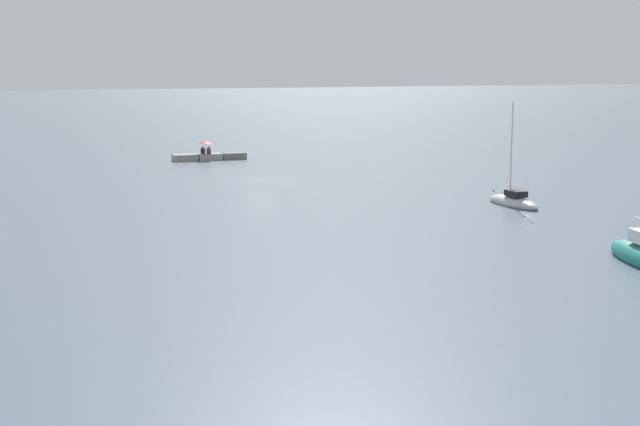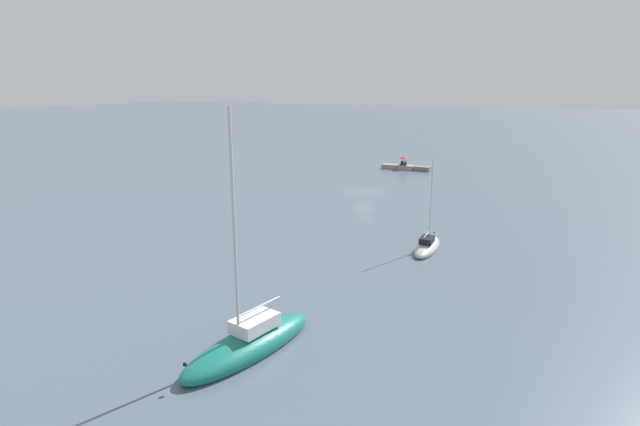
{
  "view_description": "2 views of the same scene",
  "coord_description": "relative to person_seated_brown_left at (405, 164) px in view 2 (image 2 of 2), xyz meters",
  "views": [
    {
      "loc": [
        21.82,
        71.77,
        9.56
      ],
      "look_at": [
        3.91,
        23.88,
        1.24
      ],
      "focal_mm": 52.72,
      "sensor_mm": 36.0,
      "label": 1
    },
    {
      "loc": [
        -20.27,
        54.72,
        12.11
      ],
      "look_at": [
        -1.55,
        15.45,
        1.06
      ],
      "focal_mm": 28.37,
      "sensor_mm": 36.0,
      "label": 2
    }
  ],
  "objects": [
    {
      "name": "sailboat_grey_mid",
      "position": [
        -12.04,
        35.49,
        -0.62
      ],
      "size": [
        1.65,
        5.35,
        7.13
      ],
      "rotation": [
        0.0,
        0.0,
        3.17
      ],
      "color": "#ADB2B7",
      "rests_on": "ground_plane"
    },
    {
      "name": "person_seated_brown_left",
      "position": [
        0.0,
        0.0,
        0.0
      ],
      "size": [
        0.46,
        0.65,
        0.73
      ],
      "rotation": [
        0.0,
        0.0,
        -0.14
      ],
      "color": "#1E2333",
      "rests_on": "seawall_pier"
    },
    {
      "name": "umbrella_open_red",
      "position": [
        0.27,
        -0.17,
        0.87
      ],
      "size": [
        1.42,
        1.42,
        1.3
      ],
      "color": "black",
      "rests_on": "seawall_pier"
    },
    {
      "name": "sailboat_teal_near",
      "position": [
        -8.19,
        53.93,
        -0.48
      ],
      "size": [
        3.86,
        8.23,
        11.7
      ],
      "rotation": [
        0.0,
        0.0,
        6.07
      ],
      "color": "#197266",
      "rests_on": "ground_plane"
    },
    {
      "name": "person_seated_dark_right",
      "position": [
        0.56,
        -0.15,
        0.0
      ],
      "size": [
        0.46,
        0.65,
        0.73
      ],
      "rotation": [
        0.0,
        0.0,
        -0.14
      ],
      "color": "#1E2333",
      "rests_on": "seawall_pier"
    },
    {
      "name": "seawall_pier",
      "position": [
        -0.1,
        -0.22,
        -0.57
      ],
      "size": [
        7.13,
        1.6,
        0.63
      ],
      "color": "slate",
      "rests_on": "ground_plane"
    },
    {
      "name": "ground_plane",
      "position": [
        -0.1,
        17.11,
        -0.88
      ],
      "size": [
        500.0,
        500.0,
        0.0
      ],
      "primitive_type": "plane",
      "color": "slate"
    }
  ]
}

